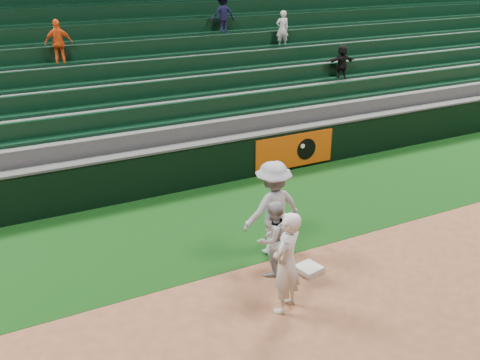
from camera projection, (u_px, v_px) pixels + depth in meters
name	position (u px, v px, depth m)	size (l,w,h in m)	color
ground	(302.00, 279.00, 10.52)	(70.00, 70.00, 0.00)	brown
foul_grass	(234.00, 218.00, 12.98)	(36.00, 4.20, 0.01)	black
first_base	(309.00, 269.00, 10.79)	(0.45, 0.45, 0.10)	silver
first_baseman	(286.00, 263.00, 9.28)	(0.70, 0.46, 1.92)	silver
baserunner	(272.00, 239.00, 10.44)	(0.76, 0.59, 1.56)	#9EA0A8
base_coach	(273.00, 208.00, 11.09)	(1.33, 0.77, 2.07)	#9DA0AB
field_wall	(198.00, 164.00, 14.55)	(36.00, 0.45, 1.25)	black
stadium_seating	(151.00, 96.00, 17.21)	(36.00, 5.95, 4.85)	#3C3C3F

